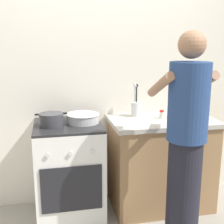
{
  "coord_description": "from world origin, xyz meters",
  "views": [
    {
      "loc": [
        -0.49,
        -2.45,
        1.62
      ],
      "look_at": [
        0.05,
        0.12,
        1.0
      ],
      "focal_mm": 47.97,
      "sensor_mm": 36.0,
      "label": 1
    }
  ],
  "objects_px": {
    "stove_range": "(69,171)",
    "mixing_bowl": "(83,118)",
    "person": "(186,145)",
    "oil_bottle": "(187,108)",
    "pot": "(51,120)",
    "utensil_crock": "(136,107)",
    "spice_bottle": "(162,114)"
  },
  "relations": [
    {
      "from": "stove_range",
      "to": "mixing_bowl",
      "type": "bearing_deg",
      "value": 11.89
    },
    {
      "from": "person",
      "to": "oil_bottle",
      "type": "bearing_deg",
      "value": 64.14
    },
    {
      "from": "pot",
      "to": "utensil_crock",
      "type": "relative_size",
      "value": 0.85
    },
    {
      "from": "utensil_crock",
      "to": "person",
      "type": "bearing_deg",
      "value": -78.16
    },
    {
      "from": "stove_range",
      "to": "utensil_crock",
      "type": "distance_m",
      "value": 0.89
    },
    {
      "from": "pot",
      "to": "person",
      "type": "height_order",
      "value": "person"
    },
    {
      "from": "stove_range",
      "to": "person",
      "type": "xyz_separation_m",
      "value": [
        0.85,
        -0.62,
        0.41
      ]
    },
    {
      "from": "mixing_bowl",
      "to": "oil_bottle",
      "type": "relative_size",
      "value": 1.24
    },
    {
      "from": "stove_range",
      "to": "mixing_bowl",
      "type": "relative_size",
      "value": 2.91
    },
    {
      "from": "spice_bottle",
      "to": "person",
      "type": "bearing_deg",
      "value": -94.69
    },
    {
      "from": "pot",
      "to": "mixing_bowl",
      "type": "distance_m",
      "value": 0.29
    },
    {
      "from": "stove_range",
      "to": "person",
      "type": "bearing_deg",
      "value": -36.17
    },
    {
      "from": "person",
      "to": "utensil_crock",
      "type": "bearing_deg",
      "value": 101.84
    },
    {
      "from": "pot",
      "to": "utensil_crock",
      "type": "bearing_deg",
      "value": 13.53
    },
    {
      "from": "person",
      "to": "mixing_bowl",
      "type": "bearing_deg",
      "value": 137.46
    },
    {
      "from": "pot",
      "to": "spice_bottle",
      "type": "xyz_separation_m",
      "value": [
        1.04,
        0.06,
        -0.02
      ]
    },
    {
      "from": "mixing_bowl",
      "to": "stove_range",
      "type": "bearing_deg",
      "value": -168.11
    },
    {
      "from": "stove_range",
      "to": "mixing_bowl",
      "type": "height_order",
      "value": "mixing_bowl"
    },
    {
      "from": "pot",
      "to": "oil_bottle",
      "type": "relative_size",
      "value": 1.11
    },
    {
      "from": "person",
      "to": "spice_bottle",
      "type": "bearing_deg",
      "value": 85.31
    },
    {
      "from": "oil_bottle",
      "to": "pot",
      "type": "bearing_deg",
      "value": -179.79
    },
    {
      "from": "utensil_crock",
      "to": "mixing_bowl",
      "type": "bearing_deg",
      "value": -165.84
    },
    {
      "from": "pot",
      "to": "stove_range",
      "type": "bearing_deg",
      "value": 12.74
    },
    {
      "from": "stove_range",
      "to": "oil_bottle",
      "type": "relative_size",
      "value": 3.6
    },
    {
      "from": "oil_bottle",
      "to": "person",
      "type": "height_order",
      "value": "person"
    },
    {
      "from": "utensil_crock",
      "to": "person",
      "type": "relative_size",
      "value": 0.19
    },
    {
      "from": "stove_range",
      "to": "pot",
      "type": "bearing_deg",
      "value": -167.26
    },
    {
      "from": "stove_range",
      "to": "utensil_crock",
      "type": "relative_size",
      "value": 2.75
    },
    {
      "from": "mixing_bowl",
      "to": "utensil_crock",
      "type": "distance_m",
      "value": 0.56
    },
    {
      "from": "stove_range",
      "to": "spice_bottle",
      "type": "height_order",
      "value": "spice_bottle"
    },
    {
      "from": "utensil_crock",
      "to": "person",
      "type": "height_order",
      "value": "person"
    },
    {
      "from": "pot",
      "to": "utensil_crock",
      "type": "height_order",
      "value": "utensil_crock"
    }
  ]
}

